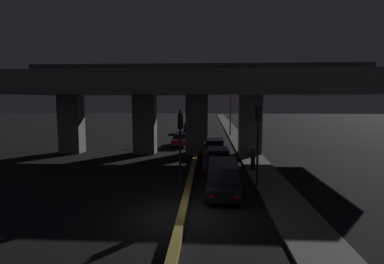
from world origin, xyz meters
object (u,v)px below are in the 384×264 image
object	(u,v)px
traffic_light_right_of_median	(258,130)
motorcycle_red_filtering_near	(205,167)
traffic_light_left_of_median	(180,134)
car_black_second_oncoming	(190,127)
car_taxi_yellow_fourth_oncoming	(196,119)
car_dark_red_lead_oncoming	(181,139)
car_dark_blue_third_oncoming	(193,122)
car_black_lead	(223,178)
pedestrian_on_sidewalk	(253,158)
car_taxi_yellow_third	(215,147)
street_lamp	(228,106)
car_dark_green_second	(218,159)
motorcycle_white_filtering_mid	(205,151)

from	to	relation	value
traffic_light_right_of_median	motorcycle_red_filtering_near	world-z (taller)	traffic_light_right_of_median
traffic_light_left_of_median	car_black_second_oncoming	bearing A→B (deg)	92.41
traffic_light_right_of_median	car_taxi_yellow_fourth_oncoming	distance (m)	51.67
car_dark_red_lead_oncoming	car_dark_blue_third_oncoming	xyz separation A→B (m)	(-0.06, 26.90, -0.00)
car_black_lead	pedestrian_on_sidewalk	distance (m)	6.10
car_taxi_yellow_third	street_lamp	bearing A→B (deg)	-8.95
street_lamp	car_dark_green_second	world-z (taller)	street_lamp
street_lamp	car_taxi_yellow_fourth_oncoming	size ratio (longest dim) A/B	1.64
traffic_light_right_of_median	car_black_second_oncoming	distance (m)	30.17
car_black_second_oncoming	car_taxi_yellow_fourth_oncoming	bearing A→B (deg)	179.09
car_taxi_yellow_fourth_oncoming	motorcycle_red_filtering_near	world-z (taller)	motorcycle_red_filtering_near
traffic_light_right_of_median	car_dark_green_second	xyz separation A→B (m)	(-2.20, 4.25, -2.62)
car_black_lead	car_taxi_yellow_third	size ratio (longest dim) A/B	1.14
car_black_lead	car_dark_green_second	world-z (taller)	car_black_lead
traffic_light_right_of_median	car_dark_green_second	distance (m)	5.45
traffic_light_left_of_median	car_black_lead	bearing A→B (deg)	-31.80
car_dark_red_lead_oncoming	car_black_second_oncoming	bearing A→B (deg)	177.93
traffic_light_left_of_median	car_dark_red_lead_oncoming	size ratio (longest dim) A/B	1.01
car_taxi_yellow_fourth_oncoming	car_dark_red_lead_oncoming	bearing A→B (deg)	-0.07
traffic_light_right_of_median	car_taxi_yellow_third	world-z (taller)	traffic_light_right_of_median
traffic_light_left_of_median	motorcycle_white_filtering_mid	world-z (taller)	traffic_light_left_of_median
street_lamp	car_black_second_oncoming	bearing A→B (deg)	142.75
street_lamp	car_dark_green_second	xyz separation A→B (m)	(-2.01, -20.95, -3.56)
street_lamp	motorcycle_white_filtering_mid	distance (m)	17.10
traffic_light_right_of_median	traffic_light_left_of_median	bearing A→B (deg)	179.94
traffic_light_left_of_median	traffic_light_right_of_median	world-z (taller)	traffic_light_right_of_median
car_taxi_yellow_third	car_dark_green_second	bearing A→B (deg)	-179.55
pedestrian_on_sidewalk	car_dark_blue_third_oncoming	bearing A→B (deg)	99.51
car_black_second_oncoming	pedestrian_on_sidewalk	distance (m)	26.20
traffic_light_right_of_median	car_dark_blue_third_oncoming	bearing A→B (deg)	98.16
car_dark_red_lead_oncoming	car_taxi_yellow_fourth_oncoming	world-z (taller)	car_dark_red_lead_oncoming
car_dark_green_second	car_dark_blue_third_oncoming	bearing A→B (deg)	3.76
car_dark_red_lead_oncoming	car_dark_blue_third_oncoming	size ratio (longest dim) A/B	1.02
traffic_light_right_of_median	car_taxi_yellow_fourth_oncoming	xyz separation A→B (m)	(-5.84, 51.27, -2.75)
car_taxi_yellow_third	car_dark_red_lead_oncoming	size ratio (longest dim) A/B	0.90
motorcycle_white_filtering_mid	pedestrian_on_sidewalk	size ratio (longest dim) A/B	1.05
traffic_light_right_of_median	car_black_lead	xyz separation A→B (m)	(-2.10, -1.55, -2.51)
car_black_lead	car_taxi_yellow_fourth_oncoming	bearing A→B (deg)	5.21
street_lamp	car_taxi_yellow_fourth_oncoming	distance (m)	26.93
street_lamp	traffic_light_right_of_median	bearing A→B (deg)	-89.56
motorcycle_white_filtering_mid	pedestrian_on_sidewalk	distance (m)	6.00
car_dark_green_second	car_black_second_oncoming	xyz separation A→B (m)	(-3.65, 25.25, 0.08)
car_black_lead	motorcycle_white_filtering_mid	world-z (taller)	car_black_lead
car_taxi_yellow_fourth_oncoming	motorcycle_white_filtering_mid	bearing A→B (deg)	3.76
car_dark_blue_third_oncoming	pedestrian_on_sidewalk	distance (m)	39.21
street_lamp	motorcycle_white_filtering_mid	bearing A→B (deg)	-100.60
car_dark_blue_third_oncoming	motorcycle_red_filtering_near	distance (m)	40.34
car_dark_green_second	car_black_second_oncoming	distance (m)	25.51
traffic_light_left_of_median	street_lamp	bearing A→B (deg)	80.07
car_black_second_oncoming	motorcycle_white_filtering_mid	bearing A→B (deg)	6.23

